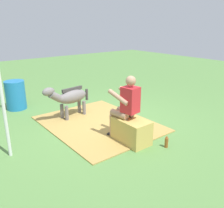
% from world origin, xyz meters
% --- Properties ---
extents(ground_plane, '(24.00, 24.00, 0.00)m').
position_xyz_m(ground_plane, '(0.00, 0.00, 0.00)').
color(ground_plane, '#568442').
extents(hay_patch, '(2.85, 2.26, 0.02)m').
position_xyz_m(hay_patch, '(0.03, 0.18, 0.01)').
color(hay_patch, '#AD8C47').
rests_on(hay_patch, ground).
extents(hay_bale, '(0.78, 0.46, 0.50)m').
position_xyz_m(hay_bale, '(-1.14, 0.19, 0.25)').
color(hay_bale, tan).
rests_on(hay_bale, ground).
extents(person_seated, '(0.70, 0.48, 1.38)m').
position_xyz_m(person_seated, '(-0.97, 0.20, 0.77)').
color(person_seated, tan).
rests_on(person_seated, ground).
extents(pony_standing, '(0.43, 1.34, 0.92)m').
position_xyz_m(pony_standing, '(0.82, 0.50, 0.55)').
color(pony_standing, slate).
rests_on(pony_standing, ground).
extents(soda_bottle, '(0.07, 0.07, 0.26)m').
position_xyz_m(soda_bottle, '(-1.75, -0.20, 0.12)').
color(soda_bottle, brown).
rests_on(soda_bottle, ground).
extents(water_barrel, '(0.54, 0.54, 0.81)m').
position_xyz_m(water_barrel, '(2.38, 1.36, 0.40)').
color(water_barrel, '#1E72B2').
rests_on(water_barrel, ground).
extents(tent_pole_left, '(0.06, 0.06, 2.56)m').
position_xyz_m(tent_pole_left, '(-0.16, 2.31, 1.28)').
color(tent_pole_left, silver).
rests_on(tent_pole_left, ground).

